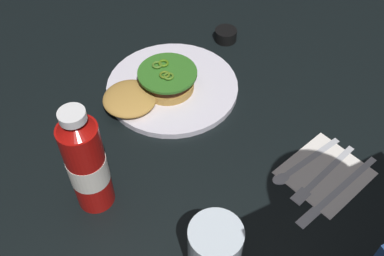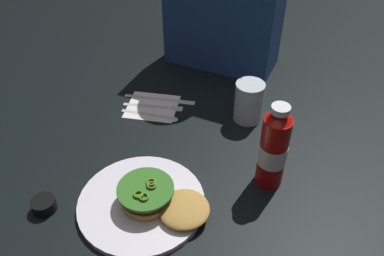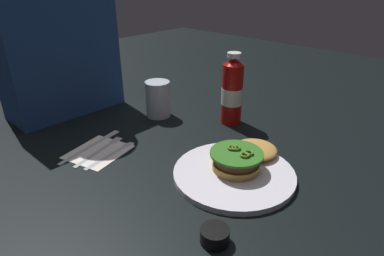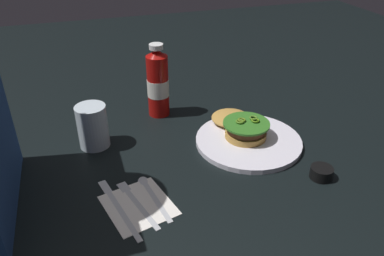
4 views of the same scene
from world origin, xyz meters
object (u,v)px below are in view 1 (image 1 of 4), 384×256
object	(u,v)px
burger_sandwich	(154,86)
butter_knife	(334,194)
ketchup_bottle	(87,164)
water_glass	(215,251)
napkin	(325,173)
condiment_cup	(226,35)
fork_utensil	(320,177)
dinner_plate	(172,87)
spoon_utensil	(298,166)

from	to	relation	value
burger_sandwich	butter_knife	distance (m)	0.43
ketchup_bottle	water_glass	bearing A→B (deg)	120.48
burger_sandwich	napkin	size ratio (longest dim) A/B	1.42
water_glass	condiment_cup	distance (m)	0.60
condiment_cup	fork_utensil	size ratio (longest dim) A/B	0.30
napkin	fork_utensil	size ratio (longest dim) A/B	0.83
dinner_plate	water_glass	world-z (taller)	water_glass
condiment_cup	butter_knife	xyz separation A→B (m)	(0.05, 0.49, -0.01)
spoon_utensil	napkin	bearing A→B (deg)	137.34
spoon_utensil	burger_sandwich	bearing A→B (deg)	-60.69
dinner_plate	condiment_cup	distance (m)	0.22
ketchup_bottle	fork_utensil	xyz separation A→B (m)	(-0.39, 0.15, -0.10)
dinner_plate	ketchup_bottle	size ratio (longest dim) A/B	1.29
dinner_plate	spoon_utensil	size ratio (longest dim) A/B	1.68
spoon_utensil	fork_utensil	xyz separation A→B (m)	(-0.02, 0.04, 0.00)
burger_sandwich	fork_utensil	bearing A→B (deg)	118.98
burger_sandwich	napkin	world-z (taller)	burger_sandwich
fork_utensil	spoon_utensil	bearing A→B (deg)	-63.63
condiment_cup	spoon_utensil	distance (m)	0.41
spoon_utensil	butter_knife	world-z (taller)	same
dinner_plate	ketchup_bottle	xyz separation A→B (m)	(0.24, 0.20, 0.10)
burger_sandwich	napkin	bearing A→B (deg)	121.63
condiment_cup	spoon_utensil	bearing A→B (deg)	79.71
burger_sandwich	spoon_utensil	size ratio (longest dim) A/B	1.22
burger_sandwich	ketchup_bottle	distance (m)	0.28
burger_sandwich	ketchup_bottle	bearing A→B (deg)	43.59
condiment_cup	spoon_utensil	world-z (taller)	condiment_cup
dinner_plate	water_glass	bearing A→B (deg)	73.54
burger_sandwich	butter_knife	xyz separation A→B (m)	(-0.19, 0.38, -0.03)
dinner_plate	fork_utensil	bearing A→B (deg)	112.27
napkin	spoon_utensil	xyz separation A→B (m)	(0.04, -0.03, 0.00)
fork_utensil	butter_knife	bearing A→B (deg)	91.78
butter_knife	spoon_utensil	bearing A→B (deg)	-75.36
water_glass	fork_utensil	xyz separation A→B (m)	(-0.26, -0.06, -0.06)
burger_sandwich	water_glass	size ratio (longest dim) A/B	1.78
ketchup_bottle	butter_knife	size ratio (longest dim) A/B	1.03
fork_utensil	condiment_cup	bearing A→B (deg)	-96.90
dinner_plate	water_glass	distance (m)	0.43
napkin	butter_knife	world-z (taller)	butter_knife
condiment_cup	napkin	world-z (taller)	condiment_cup
ketchup_bottle	spoon_utensil	bearing A→B (deg)	163.25
water_glass	condiment_cup	size ratio (longest dim) A/B	2.18
dinner_plate	burger_sandwich	world-z (taller)	burger_sandwich
napkin	butter_knife	size ratio (longest dim) A/B	0.68
napkin	spoon_utensil	bearing A→B (deg)	-42.66
dinner_plate	fork_utensil	size ratio (longest dim) A/B	1.62
ketchup_bottle	spoon_utensil	xyz separation A→B (m)	(-0.37, 0.11, -0.10)
condiment_cup	napkin	distance (m)	0.44
condiment_cup	fork_utensil	distance (m)	0.45
water_glass	napkin	world-z (taller)	water_glass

